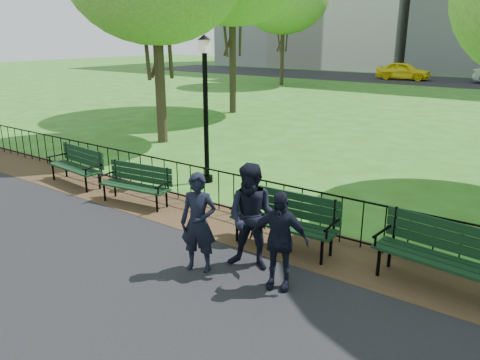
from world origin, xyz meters
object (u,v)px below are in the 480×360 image
Objects in this scene: park_bench_left_a at (137,180)px; taxi at (403,71)px; person_mid at (253,217)px; park_bench_main at (269,210)px; park_bench_left_b at (78,162)px; person_right at (279,240)px; person_left at (198,223)px; park_bench_right_a at (445,249)px; lamppost at (206,105)px.

park_bench_left_a is 0.41× the size of taxi.
park_bench_left_a is 3.93m from person_mid.
person_mid is at bearing -77.00° from park_bench_main.
taxi is (-2.30, 33.03, 0.16)m from park_bench_left_b.
park_bench_left_a is 1.17× the size of person_right.
taxi is (-4.57, 33.14, 0.19)m from park_bench_left_a.
person_mid reaches higher than person_left.
park_bench_right_a is 1.15× the size of person_mid.
person_mid is 35.14m from taxi.
park_bench_main is 1.11× the size of park_bench_left_a.
person_mid is (3.56, -3.14, -1.10)m from lamppost.
lamppost is (-3.31, 2.25, 1.31)m from park_bench_main.
taxi is at bearing 90.04° from park_bench_left_a.
person_mid is at bearing -22.55° from park_bench_left_a.
lamppost is 4.88m from person_mid.
person_left reaches higher than park_bench_right_a.
park_bench_main is at bearing -34.18° from lamppost.
person_right is at bearing -168.83° from taxi.
lamppost is 2.26× the size of person_left.
person_right is (0.65, -0.27, -0.12)m from person_mid.
lamppost reaches higher than park_bench_left_b.
lamppost reaches higher than person_left.
person_left is 35.53m from taxi.
person_left reaches higher than park_bench_left_b.
park_bench_right_a is at bearing 6.32° from person_mid.
lamppost is 2.09× the size of person_mid.
park_bench_left_a is at bearing 148.25° from person_mid.
person_mid is at bearing -150.61° from park_bench_right_a.
person_mid is (0.65, 0.55, 0.07)m from person_left.
park_bench_main is 1.29× the size of person_right.
park_bench_main is 4.22m from lamppost.
park_bench_left_b is at bearing 169.47° from park_bench_left_a.
taxi reaches higher than park_bench_main.
park_bench_right_a reaches higher than park_bench_left_a.
park_bench_main is 3.54m from park_bench_left_a.
taxi reaches higher than park_bench_left_a.
park_bench_left_a is 0.87× the size of park_bench_right_a.
lamppost reaches higher than person_mid.
person_mid is at bearing 18.71° from person_left.
taxi is at bearing 86.74° from person_mid.
person_right reaches higher than park_bench_right_a.
park_bench_right_a is (6.42, 0.14, 0.08)m from park_bench_left_a.
park_bench_right_a is 6.65m from lamppost.
park_bench_main is 1.06× the size of park_bench_left_b.
park_bench_main is 2.89m from park_bench_right_a.
person_mid is at bearing -169.74° from taxi.
person_mid is at bearing 137.80° from person_right.
person_right is 35.56m from taxi.
park_bench_left_b is at bearing 175.26° from park_bench_main.
person_left reaches higher than park_bench_left_a.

